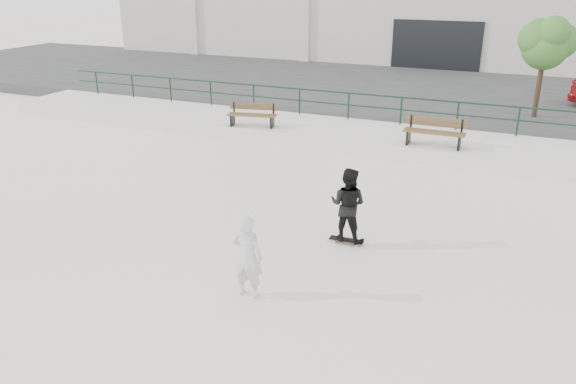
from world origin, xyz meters
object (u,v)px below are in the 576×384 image
at_px(bench_left, 252,115).
at_px(tree, 547,41).
at_px(seated_skater, 247,256).
at_px(skateboard, 346,240).
at_px(standing_skater, 348,205).
at_px(bench_right, 435,132).

height_order(bench_left, tree, tree).
bearing_deg(seated_skater, tree, -107.96).
height_order(tree, skateboard, tree).
xyz_separation_m(standing_skater, seated_skater, (-1.04, -2.84, -0.11)).
distance_m(skateboard, seated_skater, 3.12).
xyz_separation_m(skateboard, standing_skater, (0.00, 0.00, 0.87)).
bearing_deg(bench_right, bench_left, -179.68).
height_order(bench_left, seated_skater, seated_skater).
xyz_separation_m(bench_left, seated_skater, (4.69, -9.59, -0.07)).
bearing_deg(seated_skater, bench_left, -64.54).
xyz_separation_m(bench_left, tree, (9.42, 5.56, 2.43)).
bearing_deg(tree, standing_skater, -106.68).
xyz_separation_m(tree, standing_skater, (-3.69, -12.31, -2.39)).
xyz_separation_m(bench_left, skateboard, (5.73, -6.74, -0.83)).
distance_m(bench_right, standing_skater, 6.88).
relative_size(standing_skater, seated_skater, 1.02).
relative_size(bench_right, skateboard, 2.47).
relative_size(bench_left, tree, 0.49).
bearing_deg(bench_left, skateboard, -61.63).
bearing_deg(bench_right, tree, 61.16).
height_order(bench_right, skateboard, bench_right).
distance_m(bench_left, skateboard, 8.89).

